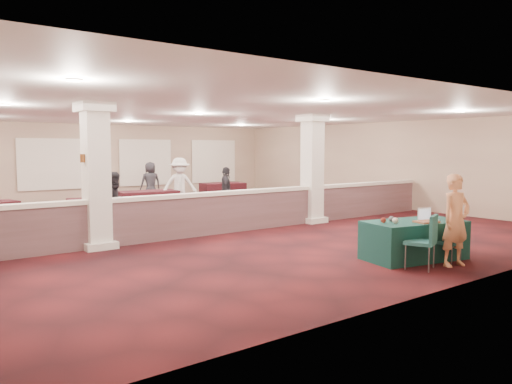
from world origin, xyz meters
TOP-DOWN VIEW (x-y plane):
  - ground at (0.00, 0.00)m, footprint 16.00×16.00m
  - wall_back at (0.00, 8.00)m, footprint 16.00×0.04m
  - wall_front at (0.00, -8.00)m, footprint 16.00×0.04m
  - wall_right at (8.00, 0.00)m, footprint 0.04×16.00m
  - ceiling at (0.00, 0.00)m, footprint 16.00×16.00m
  - partition_wall at (0.00, -1.50)m, footprint 15.60×0.28m
  - column_left at (-3.50, -1.50)m, footprint 0.72×0.72m
  - column_right at (3.00, -1.50)m, footprint 0.72×0.72m
  - sconce_left at (-3.78, -1.50)m, footprint 0.12×0.12m
  - sconce_right at (-3.22, -1.50)m, footprint 0.12×0.12m
  - near_table at (1.17, -6.39)m, footprint 2.17×1.39m
  - conf_chair_main at (1.39, -7.08)m, footprint 0.45×0.45m
  - conf_chair_side at (0.60, -7.03)m, footprint 0.65×0.66m
  - woman at (1.29, -7.20)m, footprint 0.69×0.53m
  - far_table_front_center at (-2.00, 3.00)m, footprint 1.79×1.20m
  - far_table_front_right at (4.70, 1.11)m, footprint 1.69×0.96m
  - far_table_back_center at (-0.11, 3.20)m, footprint 2.05×1.21m
  - far_table_back_right at (4.38, 5.46)m, footprint 1.95×1.19m
  - attendee_a at (-2.40, 0.20)m, footprint 0.84×0.58m
  - attendee_b at (0.98, 3.00)m, footprint 1.32×0.90m
  - attendee_c at (1.91, 1.50)m, footprint 0.86×1.04m
  - attendee_d at (1.42, 6.29)m, footprint 0.87×0.54m
  - laptop_base at (1.47, -6.51)m, footprint 0.39×0.31m
  - laptop_screen at (1.49, -6.39)m, footprint 0.34×0.08m
  - screen_glow at (1.49, -6.39)m, footprint 0.31×0.07m
  - knitting at (1.16, -6.66)m, footprint 0.48×0.40m
  - yarn_cream at (0.58, -6.37)m, footprint 0.12×0.12m
  - yarn_red at (0.45, -6.19)m, footprint 0.11×0.11m
  - yarn_grey at (0.73, -6.17)m, footprint 0.11×0.11m
  - scissors at (1.78, -6.82)m, footprint 0.13×0.06m

SIDE VIEW (x-z plane):
  - ground at x=0.00m, z-range 0.00..0.00m
  - far_table_front_right at x=4.70m, z-range 0.00..0.66m
  - far_table_front_center at x=-2.00m, z-range 0.00..0.67m
  - far_table_back_right at x=4.38m, z-range 0.00..0.74m
  - near_table at x=1.17m, z-range 0.00..0.77m
  - far_table_back_center at x=-0.11m, z-range 0.00..0.79m
  - conf_chair_main at x=1.39m, z-range 0.08..0.91m
  - partition_wall at x=0.00m, z-range 0.02..1.12m
  - conf_chair_side at x=0.60m, z-range 0.09..1.10m
  - scissors at x=1.78m, z-range 0.77..0.78m
  - laptop_base at x=1.47m, z-range 0.77..0.79m
  - knitting at x=1.16m, z-range 0.77..0.80m
  - attendee_c at x=1.91m, z-range 0.00..1.60m
  - attendee_a at x=-2.40m, z-range 0.00..1.61m
  - yarn_red at x=0.45m, z-range 0.77..0.88m
  - yarn_grey at x=0.73m, z-range 0.77..0.88m
  - yarn_cream at x=0.58m, z-range 0.77..0.89m
  - attendee_d at x=1.42m, z-range 0.00..1.67m
  - woman at x=1.29m, z-range 0.00..1.74m
  - screen_glow at x=1.49m, z-range 0.79..0.99m
  - laptop_screen at x=1.49m, z-range 0.79..1.02m
  - attendee_b at x=0.98m, z-range 0.00..1.89m
  - wall_back at x=0.00m, z-range 0.00..3.20m
  - wall_front at x=0.00m, z-range 0.00..3.20m
  - wall_right at x=8.00m, z-range 0.00..3.20m
  - column_left at x=-3.50m, z-range 0.04..3.24m
  - column_right at x=3.00m, z-range 0.04..3.24m
  - sconce_left at x=-3.78m, z-range 1.91..2.09m
  - sconce_right at x=-3.22m, z-range 1.91..2.09m
  - ceiling at x=0.00m, z-range 3.19..3.21m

